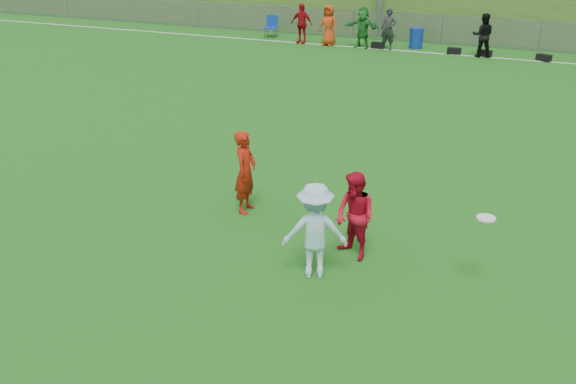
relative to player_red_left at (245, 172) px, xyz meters
The scene contains 11 objects.
ground 1.97m from the player_red_left, 65.40° to the right, with size 120.00×120.00×0.00m, color #165C13.
sideline_far 16.40m from the player_red_left, 87.38° to the left, with size 60.00×0.10×0.01m, color white.
fence 18.38m from the player_red_left, 87.67° to the left, with size 58.00×0.06×1.30m.
spectator_row 16.47m from the player_red_left, 96.33° to the left, with size 8.63×0.77×1.69m.
gear_bags 16.60m from the player_red_left, 83.25° to the left, with size 7.17×0.48×0.26m.
player_red_left is the anchor object (origin of this frame).
player_red_center 2.66m from the player_red_left, 21.81° to the right, with size 0.74×0.57×1.52m, color red.
player_blue 2.72m from the player_red_left, 41.25° to the right, with size 1.03×0.59×1.60m, color #AAD9EC.
frisbee 4.72m from the player_red_left, 15.11° to the right, with size 0.29×0.29×0.03m.
recycling_bin 17.13m from the player_red_left, 90.39° to the left, with size 0.57×0.57×0.85m, color navy.
camp_chair 18.49m from the player_red_left, 111.59° to the left, with size 0.61×0.62×0.97m.
Camera 1 is at (4.21, -8.62, 5.43)m, focal length 40.00 mm.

